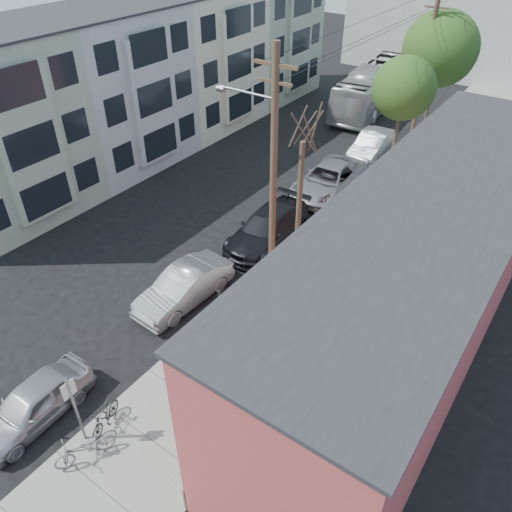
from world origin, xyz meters
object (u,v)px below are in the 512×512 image
Objects in this scene: utility_pole_near at (272,168)px; parked_bike_a at (105,417)px; parking_meter_near at (219,299)px; tree_bare at (299,205)px; patron_green at (231,419)px; sign_post at (74,405)px; tree_leafy_mid at (404,88)px; car_3 at (329,179)px; car_0 at (33,403)px; patio_chair_a at (243,413)px; bus at (373,88)px; patron_grey at (268,349)px; cyclist at (248,315)px; parked_bike_b at (85,449)px; patio_chair_b at (223,436)px; parking_meter_far at (315,216)px; car_1 at (184,287)px; car_2 at (267,228)px; tree_leafy_far at (440,49)px; car_4 at (372,145)px.

parked_bike_a is (0.17, -9.78, -4.80)m from utility_pole_near.
parking_meter_near is 0.21× the size of tree_bare.
patron_green is 4.11m from parked_bike_a.
sign_post is 23.38m from tree_leafy_mid.
car_3 is (-1.76, 18.13, 0.21)m from parked_bike_a.
patron_green is 6.57m from car_0.
patio_chair_a is (3.85, -3.61, -0.39)m from parking_meter_near.
bus is at bearing 105.51° from tree_bare.
patron_grey is 1.91m from cyclist.
utility_pole_near is at bearing 116.72° from parked_bike_b.
utility_pole_near is 6.51× the size of parked_bike_a.
parked_bike_b is (-3.13, -3.82, 0.05)m from patio_chair_a.
car_3 is at bearing 78.27° from parked_bike_a.
patio_chair_b is 4.19m from parked_bike_b.
parking_meter_far is 19.06m from bus.
tree_bare reaches higher than sign_post.
cyclist is at bearing -69.14° from utility_pole_near.
patio_chair_b is 3.91m from parked_bike_a.
car_2 reaches higher than car_1.
patron_grey reaches higher than parked_bike_a.
patron_green reaches higher than car_3.
car_3 is at bearing -101.68° from tree_leafy_far.
parked_bike_a is at bearing -88.99° from utility_pole_near.
patron_grey is (2.59, -17.27, -4.24)m from tree_leafy_mid.
car_2 is at bearing -84.62° from bus.
patio_chair_a is 0.07× the size of bus.
car_4 is (-1.45, 17.74, -0.17)m from parking_meter_near.
tree_leafy_far reaches higher than patio_chair_b.
tree_leafy_far is at bearing -81.63° from cyclist.
tree_leafy_mid is 3.92× the size of patron_grey.
parking_meter_near is at bearing 133.47° from patio_chair_a.
sign_post is 24.82m from car_4.
bus is (-5.26, 26.03, 0.66)m from parking_meter_near.
utility_pole_near reaches higher than patron_green.
patio_chair_b is 0.57× the size of parked_bike_a.
tree_leafy_mid is 11.62m from car_2.
patio_chair_a is 0.50× the size of cyclist.
tree_leafy_mid is 16.99m from car_1.
car_4 reaches higher than parked_bike_a.
patio_chair_a is 0.68m from patron_green.
patron_green is at bearing 125.43° from cyclist.
parking_meter_far is 10.13m from car_4.
parked_bike_b is 0.16× the size of bus.
utility_pole_near is 1.18× the size of tree_leafy_far.
car_3 is at bearing 105.55° from patio_chair_a.
tree_leafy_far is at bearing 87.72° from parking_meter_far.
car_2 is at bearing 131.05° from patio_chair_b.
patio_chair_b is at bearing 123.19° from cyclist.
patio_chair_b is 11.51m from car_2.
parked_bike_a is (-3.54, -2.68, 0.02)m from patio_chair_a.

